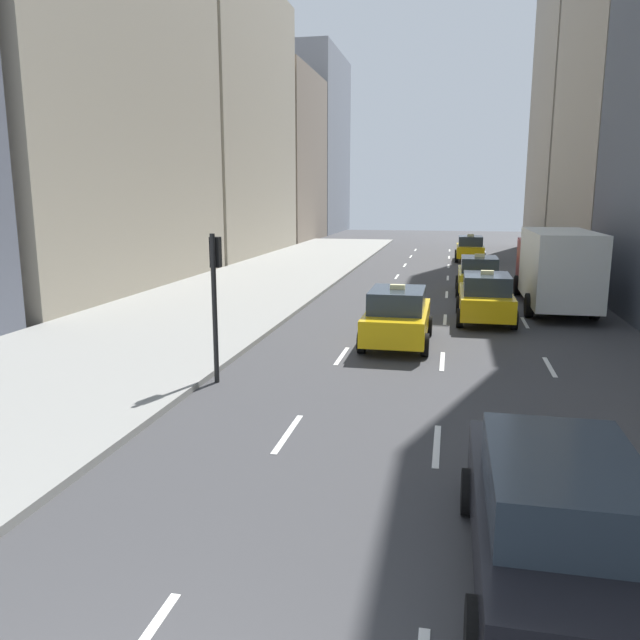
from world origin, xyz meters
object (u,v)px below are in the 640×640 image
taxi_lead (470,248)px  traffic_light_pole (215,284)px  taxi_second (397,316)px  box_truck (555,266)px  taxi_third (479,275)px  taxi_fourth (486,297)px  sedan_black_near (556,518)px

taxi_lead → traffic_light_pole: bearing=-102.4°
taxi_second → box_truck: bearing=53.4°
taxi_third → box_truck: size_ratio=0.52×
taxi_fourth → traffic_light_pole: (-6.75, -8.99, 1.53)m
taxi_second → taxi_fourth: size_ratio=1.00×
taxi_second → sedan_black_near: size_ratio=0.93×
sedan_black_near → traffic_light_pole: 9.82m
taxi_lead → taxi_third: size_ratio=1.00×
taxi_second → taxi_fourth: 5.07m
taxi_fourth → box_truck: 4.43m
taxi_second → box_truck: box_truck is taller
taxi_lead → taxi_second: bearing=-96.2°
taxi_second → box_truck: (5.60, 7.55, 0.83)m
taxi_second → taxi_third: bearing=75.4°
taxi_second → traffic_light_pole: bearing=-129.6°
taxi_third → sedan_black_near: size_ratio=0.93×
taxi_fourth → traffic_light_pole: 11.34m
taxi_fourth → box_truck: size_ratio=0.52×
taxi_second → sedan_black_near: (2.80, -11.73, -0.00)m
taxi_third → traffic_light_pole: bearing=-113.5°
taxi_lead → taxi_third: (0.00, -15.14, 0.00)m
taxi_lead → box_truck: size_ratio=0.52×
taxi_lead → box_truck: (2.80, -18.36, 0.83)m
box_truck → sedan_black_near: bearing=-98.3°
taxi_fourth → traffic_light_pole: bearing=-126.9°
taxi_fourth → traffic_light_pole: traffic_light_pole is taller
taxi_lead → taxi_fourth: (0.00, -21.69, 0.00)m
taxi_second → traffic_light_pole: size_ratio=1.22×
traffic_light_pole → taxi_fourth: bearing=53.1°
taxi_fourth → taxi_lead: bearing=90.0°
taxi_lead → taxi_second: size_ratio=1.00×
box_truck → traffic_light_pole: (-9.55, -12.32, 0.70)m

